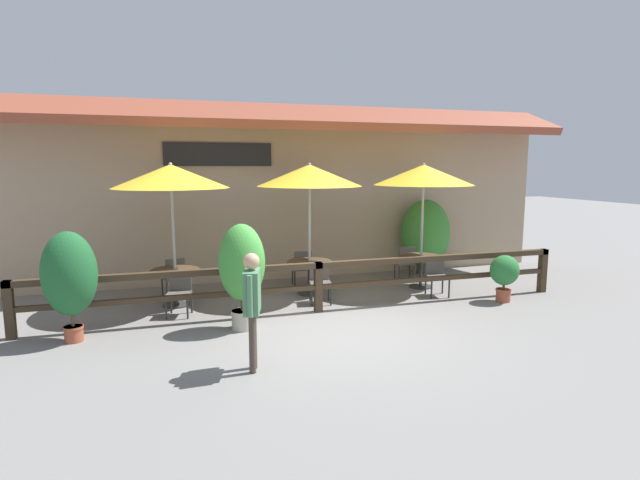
{
  "coord_description": "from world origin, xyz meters",
  "views": [
    {
      "loc": [
        -2.67,
        -7.72,
        2.74
      ],
      "look_at": [
        0.15,
        1.41,
        1.32
      ],
      "focal_mm": 28.0,
      "sensor_mm": 36.0,
      "label": 1
    }
  ],
  "objects_px": {
    "chair_far_wallside": "(405,261)",
    "dining_table_far": "(421,262)",
    "chair_near_streetside": "(179,291)",
    "chair_middle_streetside": "(320,280)",
    "chair_near_wallside": "(174,275)",
    "potted_plant_small_flowering": "(504,273)",
    "pedestrian": "(252,296)",
    "dining_table_near": "(175,277)",
    "patio_umbrella_middle": "(309,176)",
    "chair_far_streetside": "(437,274)",
    "chair_middle_wallside": "(302,267)",
    "patio_umbrella_near": "(171,176)",
    "potted_plant_entrance_palm": "(69,275)",
    "patio_umbrella_far": "(424,175)",
    "dining_table_middle": "(310,267)",
    "potted_plant_tall_tropical": "(425,234)",
    "potted_plant_broad_leaf": "(242,267)"
  },
  "relations": [
    {
      "from": "potted_plant_entrance_palm",
      "to": "patio_umbrella_far",
      "type": "bearing_deg",
      "value": 12.88
    },
    {
      "from": "chair_near_streetside",
      "to": "chair_middle_streetside",
      "type": "bearing_deg",
      "value": 15.15
    },
    {
      "from": "potted_plant_small_flowering",
      "to": "potted_plant_tall_tropical",
      "type": "relative_size",
      "value": 0.51
    },
    {
      "from": "potted_plant_small_flowering",
      "to": "potted_plant_entrance_palm",
      "type": "distance_m",
      "value": 7.98
    },
    {
      "from": "chair_middle_streetside",
      "to": "dining_table_far",
      "type": "relative_size",
      "value": 0.87
    },
    {
      "from": "patio_umbrella_near",
      "to": "potted_plant_tall_tropical",
      "type": "xyz_separation_m",
      "value": [
        6.2,
        1.27,
        -1.52
      ]
    },
    {
      "from": "chair_near_wallside",
      "to": "patio_umbrella_far",
      "type": "distance_m",
      "value": 5.81
    },
    {
      "from": "dining_table_near",
      "to": "chair_far_streetside",
      "type": "height_order",
      "value": "chair_far_streetside"
    },
    {
      "from": "patio_umbrella_middle",
      "to": "dining_table_far",
      "type": "relative_size",
      "value": 2.93
    },
    {
      "from": "chair_far_wallside",
      "to": "dining_table_far",
      "type": "bearing_deg",
      "value": 101.37
    },
    {
      "from": "dining_table_near",
      "to": "chair_far_wallside",
      "type": "bearing_deg",
      "value": 7.11
    },
    {
      "from": "chair_far_wallside",
      "to": "dining_table_near",
      "type": "bearing_deg",
      "value": 17.45
    },
    {
      "from": "potted_plant_small_flowering",
      "to": "patio_umbrella_near",
      "type": "bearing_deg",
      "value": 165.39
    },
    {
      "from": "chair_near_streetside",
      "to": "potted_plant_entrance_palm",
      "type": "height_order",
      "value": "potted_plant_entrance_palm"
    },
    {
      "from": "patio_umbrella_middle",
      "to": "pedestrian",
      "type": "xyz_separation_m",
      "value": [
        -1.85,
        -3.71,
        -1.51
      ]
    },
    {
      "from": "potted_plant_entrance_palm",
      "to": "dining_table_near",
      "type": "bearing_deg",
      "value": 46.32
    },
    {
      "from": "chair_far_streetside",
      "to": "pedestrian",
      "type": "relative_size",
      "value": 0.52
    },
    {
      "from": "patio_umbrella_near",
      "to": "potted_plant_entrance_palm",
      "type": "bearing_deg",
      "value": -133.68
    },
    {
      "from": "dining_table_far",
      "to": "potted_plant_entrance_palm",
      "type": "distance_m",
      "value": 7.14
    },
    {
      "from": "chair_near_streetside",
      "to": "patio_umbrella_far",
      "type": "xyz_separation_m",
      "value": [
        5.31,
        0.61,
        2.08
      ]
    },
    {
      "from": "patio_umbrella_near",
      "to": "patio_umbrella_middle",
      "type": "relative_size",
      "value": 1.0
    },
    {
      "from": "patio_umbrella_near",
      "to": "potted_plant_broad_leaf",
      "type": "relative_size",
      "value": 1.56
    },
    {
      "from": "pedestrian",
      "to": "chair_near_streetside",
      "type": "bearing_deg",
      "value": -147.95
    },
    {
      "from": "dining_table_near",
      "to": "chair_far_streetside",
      "type": "distance_m",
      "value": 5.39
    },
    {
      "from": "potted_plant_small_flowering",
      "to": "chair_middle_streetside",
      "type": "bearing_deg",
      "value": 163.76
    },
    {
      "from": "potted_plant_small_flowering",
      "to": "chair_far_wallside",
      "type": "bearing_deg",
      "value": 113.97
    },
    {
      "from": "patio_umbrella_far",
      "to": "potted_plant_broad_leaf",
      "type": "bearing_deg",
      "value": -157.75
    },
    {
      "from": "dining_table_middle",
      "to": "dining_table_far",
      "type": "distance_m",
      "value": 2.58
    },
    {
      "from": "chair_near_streetside",
      "to": "patio_umbrella_middle",
      "type": "xyz_separation_m",
      "value": [
        2.73,
        0.78,
        2.08
      ]
    },
    {
      "from": "chair_near_streetside",
      "to": "potted_plant_broad_leaf",
      "type": "height_order",
      "value": "potted_plant_broad_leaf"
    },
    {
      "from": "patio_umbrella_near",
      "to": "chair_middle_wallside",
      "type": "distance_m",
      "value": 3.58
    },
    {
      "from": "patio_umbrella_far",
      "to": "chair_far_streetside",
      "type": "xyz_separation_m",
      "value": [
        -0.03,
        -0.74,
        -2.08
      ]
    },
    {
      "from": "dining_table_near",
      "to": "chair_near_streetside",
      "type": "bearing_deg",
      "value": -85.54
    },
    {
      "from": "chair_near_wallside",
      "to": "chair_near_streetside",
      "type": "bearing_deg",
      "value": 78.42
    },
    {
      "from": "chair_middle_streetside",
      "to": "pedestrian",
      "type": "distance_m",
      "value": 3.57
    },
    {
      "from": "chair_middle_wallside",
      "to": "patio_umbrella_near",
      "type": "bearing_deg",
      "value": 22.21
    },
    {
      "from": "dining_table_near",
      "to": "chair_far_streetside",
      "type": "xyz_separation_m",
      "value": [
        5.33,
        -0.81,
        -0.12
      ]
    },
    {
      "from": "patio_umbrella_near",
      "to": "pedestrian",
      "type": "bearing_deg",
      "value": -75.61
    },
    {
      "from": "dining_table_middle",
      "to": "patio_umbrella_near",
      "type": "bearing_deg",
      "value": -178.11
    },
    {
      "from": "chair_middle_wallside",
      "to": "chair_far_streetside",
      "type": "xyz_separation_m",
      "value": [
        2.53,
        -1.61,
        0.0
      ]
    },
    {
      "from": "patio_umbrella_near",
      "to": "chair_far_wallside",
      "type": "height_order",
      "value": "patio_umbrella_near"
    },
    {
      "from": "potted_plant_tall_tropical",
      "to": "pedestrian",
      "type": "distance_m",
      "value": 7.18
    },
    {
      "from": "patio_umbrella_far",
      "to": "chair_far_streetside",
      "type": "bearing_deg",
      "value": -92.11
    },
    {
      "from": "chair_near_wallside",
      "to": "potted_plant_entrance_palm",
      "type": "xyz_separation_m",
      "value": [
        -1.57,
        -2.35,
        0.6
      ]
    },
    {
      "from": "patio_umbrella_middle",
      "to": "dining_table_middle",
      "type": "bearing_deg",
      "value": 0.0
    },
    {
      "from": "patio_umbrella_middle",
      "to": "chair_middle_streetside",
      "type": "distance_m",
      "value": 2.2
    },
    {
      "from": "chair_middle_streetside",
      "to": "chair_far_wallside",
      "type": "xyz_separation_m",
      "value": [
        2.55,
        1.29,
        0.0
      ]
    },
    {
      "from": "dining_table_middle",
      "to": "potted_plant_small_flowering",
      "type": "bearing_deg",
      "value": -25.99
    },
    {
      "from": "dining_table_near",
      "to": "potted_plant_tall_tropical",
      "type": "height_order",
      "value": "potted_plant_tall_tropical"
    },
    {
      "from": "chair_near_streetside",
      "to": "pedestrian",
      "type": "distance_m",
      "value": 3.11
    }
  ]
}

